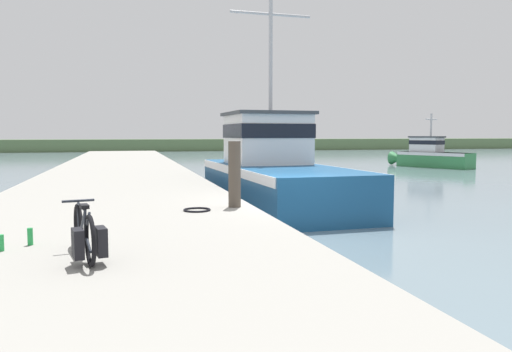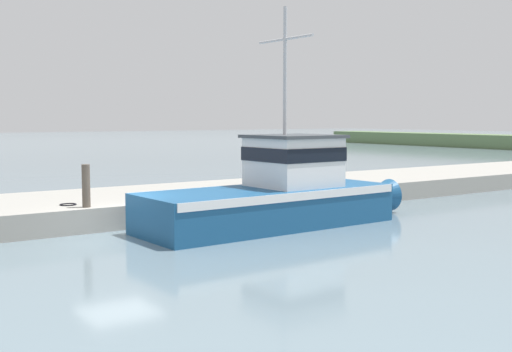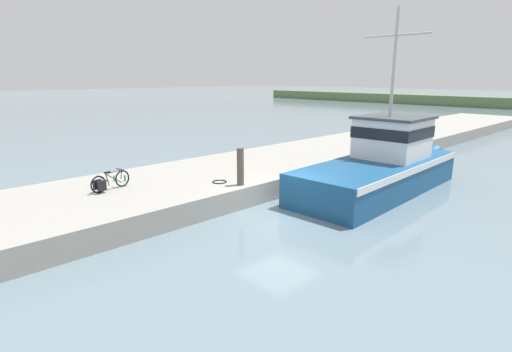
{
  "view_description": "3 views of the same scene",
  "coord_description": "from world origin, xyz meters",
  "px_view_note": "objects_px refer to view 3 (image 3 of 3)",
  "views": [
    {
      "loc": [
        -4.16,
        -11.42,
        2.52
      ],
      "look_at": [
        -1.02,
        0.62,
        1.48
      ],
      "focal_mm": 35.0,
      "sensor_mm": 36.0,
      "label": 1
    },
    {
      "loc": [
        19.78,
        -8.12,
        3.97
      ],
      "look_at": [
        -0.16,
        5.67,
        1.77
      ],
      "focal_mm": 45.0,
      "sensor_mm": 36.0,
      "label": 2
    },
    {
      "loc": [
        9.77,
        -10.68,
        5.1
      ],
      "look_at": [
        -2.15,
        0.82,
        0.96
      ],
      "focal_mm": 28.0,
      "sensor_mm": 36.0,
      "label": 3
    }
  ],
  "objects_px": {
    "water_bottle_on_curb": "(114,178)",
    "bicycle_touring": "(107,182)",
    "fishing_boat_main": "(383,164)",
    "water_bottle_by_bike": "(125,178)",
    "mooring_post": "(240,167)"
  },
  "relations": [
    {
      "from": "fishing_boat_main",
      "to": "bicycle_touring",
      "type": "relative_size",
      "value": 6.69
    },
    {
      "from": "water_bottle_on_curb",
      "to": "bicycle_touring",
      "type": "bearing_deg",
      "value": -34.45
    },
    {
      "from": "bicycle_touring",
      "to": "water_bottle_on_curb",
      "type": "bearing_deg",
      "value": 133.26
    },
    {
      "from": "water_bottle_by_bike",
      "to": "bicycle_touring",
      "type": "bearing_deg",
      "value": -52.39
    },
    {
      "from": "fishing_boat_main",
      "to": "bicycle_touring",
      "type": "height_order",
      "value": "fishing_boat_main"
    },
    {
      "from": "mooring_post",
      "to": "water_bottle_on_curb",
      "type": "relative_size",
      "value": 6.36
    },
    {
      "from": "fishing_boat_main",
      "to": "water_bottle_on_curb",
      "type": "height_order",
      "value": "fishing_boat_main"
    },
    {
      "from": "fishing_boat_main",
      "to": "mooring_post",
      "type": "bearing_deg",
      "value": -115.82
    },
    {
      "from": "bicycle_touring",
      "to": "mooring_post",
      "type": "distance_m",
      "value": 5.13
    },
    {
      "from": "water_bottle_by_bike",
      "to": "fishing_boat_main",
      "type": "bearing_deg",
      "value": 55.0
    },
    {
      "from": "water_bottle_on_curb",
      "to": "mooring_post",
      "type": "bearing_deg",
      "value": 39.41
    },
    {
      "from": "mooring_post",
      "to": "water_bottle_by_bike",
      "type": "xyz_separation_m",
      "value": [
        -3.79,
        -3.06,
        -0.62
      ]
    },
    {
      "from": "mooring_post",
      "to": "bicycle_touring",
      "type": "bearing_deg",
      "value": -124.69
    },
    {
      "from": "fishing_boat_main",
      "to": "water_bottle_by_bike",
      "type": "xyz_separation_m",
      "value": [
        -6.56,
        -9.37,
        -0.21
      ]
    },
    {
      "from": "bicycle_touring",
      "to": "water_bottle_on_curb",
      "type": "relative_size",
      "value": 7.28
    }
  ]
}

